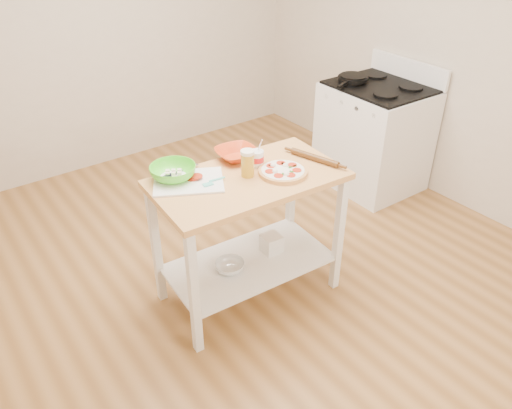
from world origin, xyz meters
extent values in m
cube|color=olive|center=(0.00, 0.00, -0.01)|extent=(4.00, 4.50, 0.02)
cube|color=beige|center=(0.00, 2.26, 1.35)|extent=(4.00, 0.02, 2.70)
cube|color=beige|center=(2.01, 0.00, 1.35)|extent=(0.02, 4.50, 2.70)
cube|color=tan|center=(-0.17, -0.21, 0.88)|extent=(1.18, 0.70, 0.04)
cube|color=white|center=(-0.17, -0.21, 0.25)|extent=(1.10, 0.64, 0.02)
cube|color=white|center=(-0.71, -0.44, 0.43)|extent=(0.05, 0.05, 0.86)
cube|color=white|center=(-0.67, 0.09, 0.43)|extent=(0.05, 0.05, 0.86)
cube|color=white|center=(0.34, -0.51, 0.43)|extent=(0.05, 0.05, 0.86)
cube|color=white|center=(0.38, 0.02, 0.43)|extent=(0.05, 0.05, 0.86)
cube|color=white|center=(1.63, 0.36, 0.46)|extent=(0.73, 0.85, 0.92)
cube|color=black|center=(1.63, 0.36, 0.93)|extent=(0.69, 0.81, 0.02)
cube|color=white|center=(1.97, 0.35, 1.02)|extent=(0.05, 0.83, 0.18)
cylinder|color=black|center=(1.51, 0.57, 0.98)|extent=(0.26, 0.26, 0.03)
cube|color=black|center=(1.32, 0.50, 0.98)|extent=(0.16, 0.08, 0.02)
cylinder|color=#E5AA61|center=(0.02, -0.30, 0.91)|extent=(0.30, 0.30, 0.02)
cylinder|color=#E5AA61|center=(0.02, -0.30, 0.92)|extent=(0.30, 0.30, 0.01)
cylinder|color=white|center=(0.02, -0.30, 0.92)|extent=(0.26, 0.26, 0.01)
cylinder|color=red|center=(0.11, -0.29, 0.93)|extent=(0.06, 0.06, 0.01)
cylinder|color=red|center=(0.07, -0.23, 0.93)|extent=(0.06, 0.06, 0.01)
cylinder|color=red|center=(0.00, -0.22, 0.93)|extent=(0.06, 0.06, 0.01)
cylinder|color=red|center=(-0.06, -0.27, 0.93)|extent=(0.06, 0.06, 0.01)
cylinder|color=red|center=(-0.05, -0.35, 0.93)|extent=(0.06, 0.06, 0.01)
cylinder|color=red|center=(0.02, -0.38, 0.93)|extent=(0.06, 0.06, 0.01)
cylinder|color=red|center=(0.08, -0.36, 0.93)|extent=(0.06, 0.06, 0.01)
sphere|color=white|center=(0.07, -0.27, 0.93)|extent=(0.04, 0.04, 0.04)
sphere|color=white|center=(0.01, -0.23, 0.93)|extent=(0.04, 0.04, 0.04)
sphere|color=white|center=(-0.03, -0.30, 0.93)|extent=(0.04, 0.04, 0.04)
sphere|color=white|center=(0.00, -0.36, 0.93)|extent=(0.04, 0.04, 0.04)
plane|color=#236416|center=(0.08, -0.31, 0.93)|extent=(0.03, 0.03, 0.00)
plane|color=#236416|center=(0.07, -0.24, 0.93)|extent=(0.04, 0.04, 0.00)
plane|color=#236416|center=(-0.01, -0.22, 0.93)|extent=(0.03, 0.03, 0.00)
plane|color=#236416|center=(-0.04, -0.29, 0.93)|extent=(0.03, 0.03, 0.00)
plane|color=#236416|center=(-0.01, -0.35, 0.93)|extent=(0.04, 0.04, 0.00)
plane|color=#236416|center=(0.05, -0.35, 0.93)|extent=(0.03, 0.03, 0.00)
plane|color=#236416|center=(0.11, -0.31, 0.93)|extent=(0.03, 0.03, 0.00)
cube|color=white|center=(-0.49, -0.06, 0.91)|extent=(0.50, 0.46, 0.01)
cube|color=#F4EACC|center=(-0.56, 0.06, 0.92)|extent=(0.03, 0.03, 0.02)
cube|color=#F4EACC|center=(-0.53, 0.05, 0.92)|extent=(0.03, 0.03, 0.02)
cube|color=#F4EACC|center=(-0.50, 0.03, 0.92)|extent=(0.03, 0.03, 0.02)
cube|color=#F4EACC|center=(-0.54, 0.09, 0.92)|extent=(0.03, 0.03, 0.02)
cube|color=#F4EACC|center=(-0.51, 0.08, 0.92)|extent=(0.03, 0.03, 0.02)
cube|color=#F4EACC|center=(-0.48, 0.06, 0.92)|extent=(0.03, 0.03, 0.02)
cylinder|color=red|center=(-0.46, -0.05, 0.92)|extent=(0.07, 0.07, 0.01)
cylinder|color=red|center=(-0.45, -0.06, 0.92)|extent=(0.07, 0.07, 0.01)
cylinder|color=red|center=(-0.43, -0.06, 0.93)|extent=(0.07, 0.07, 0.01)
cube|color=#56D4C4|center=(-0.42, -0.17, 0.92)|extent=(0.06, 0.04, 0.01)
cylinder|color=#56D4C4|center=(-0.35, -0.15, 0.92)|extent=(0.10, 0.02, 0.01)
cube|color=silver|center=(-0.43, 0.08, 0.91)|extent=(0.18, 0.04, 0.00)
cube|color=black|center=(-0.56, 0.05, 0.92)|extent=(0.10, 0.03, 0.01)
imported|color=#D04119|center=(-0.08, 0.03, 0.93)|extent=(0.29, 0.29, 0.06)
imported|color=#54E52C|center=(-0.53, 0.04, 0.94)|extent=(0.28, 0.28, 0.08)
cylinder|color=gold|center=(-0.16, -0.19, 0.97)|extent=(0.08, 0.08, 0.14)
cylinder|color=white|center=(-0.16, -0.19, 1.05)|extent=(0.08, 0.08, 0.02)
cylinder|color=white|center=(-0.04, -0.13, 0.95)|extent=(0.08, 0.08, 0.10)
cylinder|color=red|center=(-0.04, -0.13, 0.95)|extent=(0.09, 0.09, 0.04)
cylinder|color=silver|center=(-0.02, -0.13, 1.03)|extent=(0.01, 0.05, 0.10)
cylinder|color=#593514|center=(0.29, -0.29, 0.92)|extent=(0.13, 0.34, 0.04)
imported|color=silver|center=(-0.32, -0.21, 0.29)|extent=(0.25, 0.25, 0.06)
cube|color=white|center=(0.03, -0.20, 0.32)|extent=(0.13, 0.13, 0.12)
camera|label=1|loc=(-1.68, -2.32, 2.33)|focal=35.00mm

